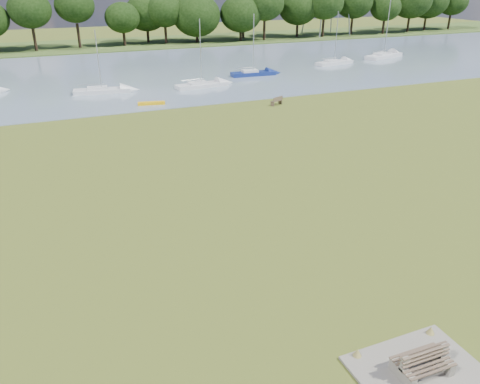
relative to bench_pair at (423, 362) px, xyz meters
name	(u,v)px	position (x,y,z in m)	size (l,w,h in m)	color
ground	(249,201)	(0.00, 14.00, -0.51)	(220.00, 220.00, 0.00)	olive
river	(124,74)	(0.00, 56.00, -0.51)	(220.00, 40.00, 0.10)	gray
far_bank	(96,46)	(0.00, 86.00, -0.51)	(220.00, 20.00, 0.40)	#4C6626
concrete_pad	(420,373)	(0.00, 0.00, -0.46)	(4.20, 3.20, 0.10)	gray
bench_pair	(423,362)	(0.00, 0.00, 0.00)	(1.87, 1.12, 1.00)	gray
riverbank_bench	(277,101)	(11.48, 33.39, -0.07)	(1.47, 0.97, 0.87)	brown
kayak	(151,103)	(-0.24, 38.28, -0.32)	(2.71, 0.63, 0.27)	#FFB80A
tree_line	(142,11)	(8.34, 82.00, 5.64)	(158.66, 8.56, 10.36)	black
sailboat_0	(101,89)	(-4.20, 45.57, -0.05)	(6.30, 2.56, 6.72)	silver
sailboat_1	(384,55)	(40.63, 53.73, 0.04)	(7.81, 4.44, 9.40)	silver
sailboat_2	(253,72)	(15.41, 48.27, 0.00)	(5.91, 1.97, 7.59)	navy
sailboat_4	(201,84)	(7.00, 44.18, -0.06)	(6.33, 2.43, 7.55)	silver
sailboat_6	(334,62)	(30.00, 51.61, -0.06)	(6.20, 2.65, 7.34)	silver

